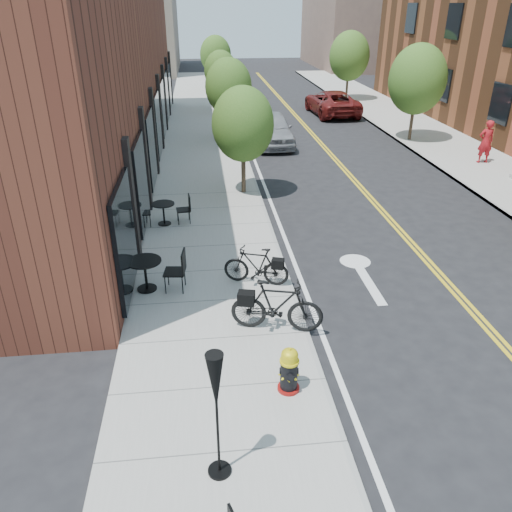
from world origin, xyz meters
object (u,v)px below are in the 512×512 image
parked_car_c (242,98)px  bistro_set_b (145,271)px  fire_hydrant (289,370)px  bicycle_left (256,266)px  bicycle_right (277,306)px  parked_car_far (332,103)px  pedestrian (486,142)px  parked_car_a (272,129)px  parked_car_b (251,117)px  bistro_set_c (163,211)px  patio_umbrella (216,391)px

parked_car_c → bistro_set_b: bearing=-101.7°
fire_hydrant → bicycle_left: bicycle_left is taller
fire_hydrant → bicycle_right: (0.06, 1.87, 0.15)m
parked_car_far → pedestrian: pedestrian is taller
parked_car_c → bicycle_left: bearing=-95.3°
parked_car_a → fire_hydrant: bearing=-97.0°
bicycle_right → parked_car_b: size_ratio=0.50×
bistro_set_b → parked_car_c: bearing=86.6°
bicycle_right → parked_car_a: parked_car_a is taller
bistro_set_c → bistro_set_b: bearing=-99.1°
parked_car_a → parked_car_b: bearing=100.2°
bicycle_left → pedestrian: 14.56m
parked_car_c → parked_car_far: size_ratio=0.86×
bicycle_left → bicycle_right: bicycle_right is taller
bicycle_right → patio_umbrella: bearing=172.5°
parked_car_far → pedestrian: bearing=105.6°
fire_hydrant → bicycle_left: bearing=100.2°
bistro_set_b → pedestrian: bearing=41.4°
bicycle_left → parked_car_far: (7.20, 21.04, 0.14)m
parked_car_c → parked_car_far: (5.50, -2.91, 0.08)m
bicycle_left → parked_car_b: size_ratio=0.42×
patio_umbrella → bicycle_left: bearing=78.1°
pedestrian → bistro_set_c: bearing=22.2°
bicycle_left → parked_car_b: parked_car_b is taller
patio_umbrella → parked_car_c: (2.88, 29.50, -1.02)m
fire_hydrant → bicycle_right: bicycle_right is taller
parked_car_a → parked_car_b: size_ratio=1.18×
bistro_set_c → parked_car_c: parked_car_c is taller
bistro_set_b → parked_car_a: bearing=77.1°
patio_umbrella → parked_car_c: bearing=84.4°
bistro_set_c → pedestrian: pedestrian is taller
patio_umbrella → bicycle_right: bearing=68.5°
bistro_set_c → parked_car_a: (4.84, 9.95, 0.22)m
patio_umbrella → parked_car_b: bearing=83.0°
parked_car_b → bistro_set_c: bearing=-108.6°
bistro_set_c → pedestrian: bearing=15.7°
bicycle_right → bistro_set_b: 3.55m
patio_umbrella → parked_car_a: bearing=79.7°
parked_car_a → pedestrian: bearing=-27.7°
bicycle_left → parked_car_b: (1.70, 17.70, 0.03)m
fire_hydrant → parked_car_far: 25.92m
bistro_set_b → pedestrian: 16.71m
parked_car_c → patio_umbrella: bearing=-96.8°
bistro_set_c → patio_umbrella: size_ratio=0.77×
fire_hydrant → parked_car_a: bearing=90.9°
bistro_set_c → parked_car_a: parked_car_a is taller
patio_umbrella → bistro_set_c: bearing=97.7°
bistro_set_b → parked_car_c: size_ratio=0.42×
bicycle_right → parked_car_b: bearing=9.7°
bicycle_left → parked_car_far: 22.24m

